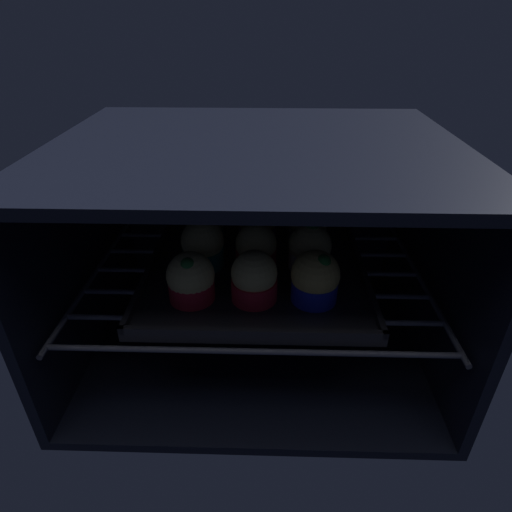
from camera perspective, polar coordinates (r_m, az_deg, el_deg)
name	(u,v)px	position (r cm, az deg, el deg)	size (l,w,h in cm)	color
oven_cavity	(257,242)	(72.86, 0.11, 1.88)	(59.00, 47.00, 37.00)	black
oven_rack	(256,272)	(70.95, 0.01, -2.18)	(54.80, 42.00, 0.80)	#444756
baking_tray	(256,269)	(69.83, 0.00, -1.72)	(35.00, 35.00, 2.20)	black
muffin_row0_col0	(191,279)	(61.04, -8.79, -3.12)	(6.94, 6.94, 7.51)	red
muffin_row0_col1	(255,278)	(60.17, -0.08, -3.04)	(6.69, 6.69, 7.70)	red
muffin_row0_col2	(315,279)	(60.54, 8.00, -3.05)	(7.00, 7.00, 8.01)	#1928B7
muffin_row1_col0	(203,245)	(68.56, -7.18, 1.47)	(6.92, 6.92, 7.99)	#0C8C84
muffin_row1_col1	(255,248)	(67.95, -0.09, 1.11)	(6.69, 6.69, 7.48)	red
muffin_row1_col2	(310,249)	(68.23, 7.28, 1.00)	(6.93, 6.93, 7.84)	silver
muffin_row2_col0	(205,223)	(76.46, -6.86, 4.42)	(6.95, 6.95, 7.56)	#0C8C84
muffin_row2_col1	(258,222)	(75.54, 0.31, 4.59)	(7.00, 7.00, 8.05)	#7A238C
muffin_row2_col2	(308,224)	(75.61, 7.01, 4.37)	(7.01, 7.01, 8.12)	silver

